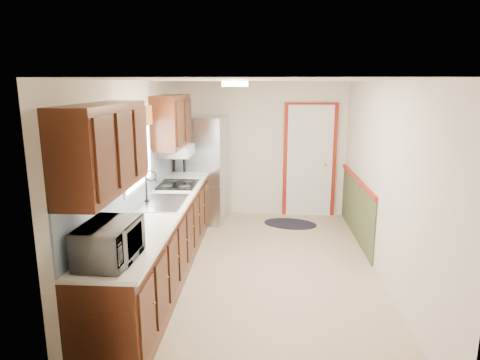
# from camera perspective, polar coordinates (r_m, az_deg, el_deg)

# --- Properties ---
(room_shell) EXTENTS (3.20, 5.20, 2.52)m
(room_shell) POSITION_cam_1_polar(r_m,az_deg,el_deg) (5.27, 2.76, -0.00)
(room_shell) COLOR tan
(room_shell) RESTS_ON ground
(kitchen_run) EXTENTS (0.63, 4.00, 2.20)m
(kitchen_run) POSITION_cam_1_polar(r_m,az_deg,el_deg) (5.25, -10.97, -4.68)
(kitchen_run) COLOR #3A190D
(kitchen_run) RESTS_ON ground
(back_wall_trim) EXTENTS (1.12, 2.30, 2.08)m
(back_wall_trim) POSITION_cam_1_polar(r_m,az_deg,el_deg) (7.56, 10.49, 1.29)
(back_wall_trim) COLOR maroon
(back_wall_trim) RESTS_ON ground
(ceiling_fixture) EXTENTS (0.30, 0.30, 0.06)m
(ceiling_fixture) POSITION_cam_1_polar(r_m,az_deg,el_deg) (4.96, -0.68, 12.72)
(ceiling_fixture) COLOR #FFD88C
(ceiling_fixture) RESTS_ON room_shell
(microwave) EXTENTS (0.35, 0.61, 0.40)m
(microwave) POSITION_cam_1_polar(r_m,az_deg,el_deg) (3.64, -17.06, -7.46)
(microwave) COLOR white
(microwave) RESTS_ON kitchen_run
(refrigerator) EXTENTS (0.84, 0.80, 1.82)m
(refrigerator) POSITION_cam_1_polar(r_m,az_deg,el_deg) (7.42, -4.98, 1.40)
(refrigerator) COLOR #B7B7BC
(refrigerator) RESTS_ON ground
(rug) EXTENTS (1.02, 0.78, 0.01)m
(rug) POSITION_cam_1_polar(r_m,az_deg,el_deg) (7.44, 6.71, -5.80)
(rug) COLOR black
(rug) RESTS_ON ground
(cooktop) EXTENTS (0.53, 0.63, 0.02)m
(cooktop) POSITION_cam_1_polar(r_m,az_deg,el_deg) (6.19, -8.27, -0.58)
(cooktop) COLOR black
(cooktop) RESTS_ON kitchen_run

